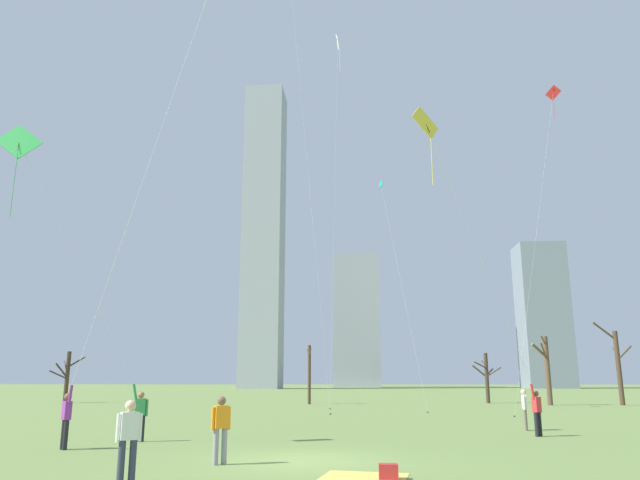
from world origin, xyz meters
TOP-DOWN VIEW (x-y plane):
  - ground_plane at (0.00, 0.00)m, footprint 400.00×400.00m
  - kite_flyer_far_back_blue at (-6.05, 1.29)m, footprint 7.54×3.93m
  - kite_flyer_midfield_center_green at (-6.90, 3.61)m, footprint 4.88×2.84m
  - kite_flyer_midfield_left_yellow at (7.22, 6.08)m, footprint 4.98×7.51m
  - bystander_strolling_midfield at (8.08, 9.71)m, footprint 0.28×0.50m
  - bystander_watching_nearby at (-1.94, -0.89)m, footprint 0.43×0.36m
  - bystander_far_off_by_trees at (-3.11, -3.82)m, footprint 0.44×0.36m
  - distant_kite_drifting_left_teal at (3.34, 25.13)m, footprint 2.61×3.97m
  - distant_kite_high_overhead_white at (-0.04, 22.95)m, footprint 1.05×3.90m
  - distant_kite_drifting_right_pink at (-2.89, 19.26)m, footprint 3.30×1.06m
  - distant_kite_low_near_trees_red at (12.97, 18.39)m, footprint 4.17×0.41m
  - picnic_spot at (1.88, -2.65)m, footprint 2.00×1.67m
  - bare_tree_rightmost at (15.96, 33.54)m, footprint 1.70×1.80m
  - bare_tree_right_of_center at (-24.40, 35.43)m, footprint 2.37×2.28m
  - bare_tree_left_of_center at (11.99, 37.49)m, footprint 2.33×2.93m
  - bare_tree_far_right_edge at (21.64, 33.99)m, footprint 2.60×2.69m
  - bare_tree_leftmost at (-3.03, 34.19)m, footprint 0.61×2.60m
  - skyline_mid_tower_right at (-19.95, 107.92)m, footprint 8.18×8.76m
  - skyline_squat_block at (-0.43, 128.55)m, footprint 10.98×5.98m
  - skyline_wide_slab at (40.45, 117.97)m, footprint 9.78×9.12m

SIDE VIEW (x-z plane):
  - ground_plane at x=0.00m, z-range 0.00..0.00m
  - picnic_spot at x=1.88m, z-range -0.06..0.25m
  - bystander_strolling_midfield at x=8.08m, z-range 0.09..1.71m
  - bystander_watching_nearby at x=-1.94m, z-range 0.09..1.71m
  - bystander_far_off_by_trees at x=-3.11m, z-range 0.09..1.71m
  - kite_flyer_midfield_left_yellow at x=7.22m, z-range -2.72..7.09m
  - bare_tree_left_of_center at x=11.99m, z-range 0.16..4.35m
  - bare_tree_right_of_center at x=-24.40m, z-range 0.15..4.52m
  - bare_tree_leftmost at x=-3.03m, z-range 0.15..4.90m
  - bare_tree_rightmost at x=15.96m, z-range 0.22..5.59m
  - bare_tree_far_right_edge at x=21.64m, z-range -0.11..6.39m
  - kite_flyer_midfield_center_green at x=-6.90m, z-range -2.08..8.40m
  - kite_flyer_far_back_blue at x=-6.05m, z-range -6.32..15.37m
  - distant_kite_drifting_left_teal at x=3.34m, z-range 5.24..21.50m
  - skyline_wide_slab at x=40.45m, z-range 0.00..31.13m
  - skyline_squat_block at x=-0.43m, z-range 0.00..31.70m
  - distant_kite_low_near_trees_red at x=12.97m, z-range 7.23..26.73m
  - distant_kite_high_overhead_white at x=-0.04m, z-range 10.63..36.99m
  - distant_kite_drifting_right_pink at x=-2.89m, z-range 11.67..41.95m
  - skyline_mid_tower_right at x=-19.95m, z-range 0.00..65.49m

